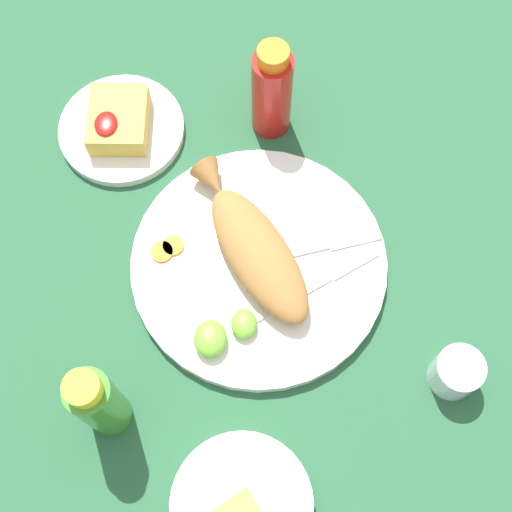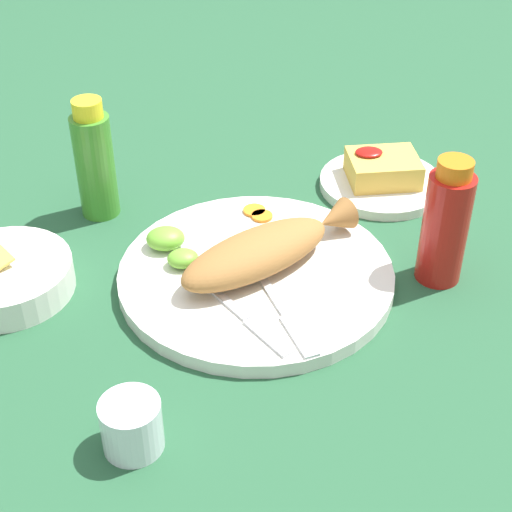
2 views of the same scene
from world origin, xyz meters
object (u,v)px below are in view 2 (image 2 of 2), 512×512
(fork_far, at_px, (242,315))
(side_plate_fries, at_px, (381,184))
(hot_sauce_bottle_red, at_px, (445,224))
(hot_sauce_bottle_green, at_px, (95,162))
(fried_fish, at_px, (264,250))
(main_plate, at_px, (256,275))
(salt_cup, at_px, (132,428))
(guacamole_bowl, at_px, (4,276))
(fork_near, at_px, (283,311))

(fork_far, bearing_deg, side_plate_fries, 109.80)
(hot_sauce_bottle_red, distance_m, side_plate_fries, 0.22)
(fork_far, relative_size, hot_sauce_bottle_green, 0.99)
(fried_fish, relative_size, hot_sauce_bottle_red, 1.52)
(main_plate, height_order, salt_cup, salt_cup)
(fried_fish, relative_size, guacamole_bowl, 1.52)
(fork_near, relative_size, guacamole_bowl, 1.13)
(fork_near, xyz_separation_m, hot_sauce_bottle_green, (0.22, -0.26, 0.06))
(fried_fish, bearing_deg, guacamole_bowl, -32.57)
(fork_near, height_order, guacamole_bowl, guacamole_bowl)
(main_plate, xyz_separation_m, salt_cup, (0.14, 0.24, 0.01))
(fork_far, distance_m, salt_cup, 0.20)
(hot_sauce_bottle_green, bearing_deg, guacamole_bowl, 57.08)
(salt_cup, bearing_deg, main_plate, -121.10)
(main_plate, bearing_deg, side_plate_fries, -136.04)
(salt_cup, bearing_deg, hot_sauce_bottle_red, -148.51)
(side_plate_fries, bearing_deg, guacamole_bowl, 19.71)
(salt_cup, height_order, guacamole_bowl, salt_cup)
(fork_far, bearing_deg, main_plate, 132.53)
(hot_sauce_bottle_green, bearing_deg, side_plate_fries, -177.31)
(hot_sauce_bottle_green, bearing_deg, salt_cup, 96.82)
(fried_fish, height_order, guacamole_bowl, fried_fish)
(fork_far, bearing_deg, guacamole_bowl, -141.26)
(hot_sauce_bottle_green, relative_size, side_plate_fries, 0.94)
(main_plate, xyz_separation_m, fork_far, (0.02, 0.08, 0.01))
(hot_sauce_bottle_green, distance_m, side_plate_fries, 0.40)
(hot_sauce_bottle_red, bearing_deg, hot_sauce_bottle_green, -24.86)
(fried_fish, xyz_separation_m, guacamole_bowl, (0.31, -0.01, -0.02))
(hot_sauce_bottle_red, relative_size, salt_cup, 2.75)
(fork_far, distance_m, guacamole_bowl, 0.29)
(side_plate_fries, bearing_deg, fork_far, 50.85)
(main_plate, distance_m, guacamole_bowl, 0.30)
(main_plate, distance_m, salt_cup, 0.28)
(fork_near, bearing_deg, fried_fish, 172.26)
(fried_fish, height_order, salt_cup, fried_fish)
(fork_far, relative_size, side_plate_fries, 0.94)
(fried_fish, bearing_deg, side_plate_fries, -166.09)
(main_plate, xyz_separation_m, fried_fish, (-0.01, -0.01, 0.03))
(hot_sauce_bottle_red, xyz_separation_m, side_plate_fries, (0.02, -0.21, -0.07))
(side_plate_fries, height_order, guacamole_bowl, guacamole_bowl)
(fried_fish, height_order, hot_sauce_bottle_green, hot_sauce_bottle_green)
(salt_cup, relative_size, guacamole_bowl, 0.36)
(main_plate, relative_size, side_plate_fries, 1.88)
(fork_near, bearing_deg, fork_far, -102.48)
(main_plate, distance_m, fried_fish, 0.03)
(main_plate, xyz_separation_m, hot_sauce_bottle_green, (0.19, -0.18, 0.07))
(main_plate, height_order, fork_far, fork_far)
(fork_near, bearing_deg, salt_cup, -61.44)
(salt_cup, bearing_deg, fork_far, -127.63)
(side_plate_fries, bearing_deg, fork_near, 56.84)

